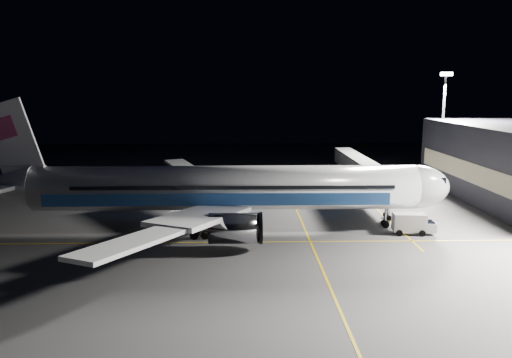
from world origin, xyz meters
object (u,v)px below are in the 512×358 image
object	(u,v)px
safety_cone_a	(259,202)
safety_cone_c	(237,212)
floodlight_mast_north	(443,117)
safety_cone_b	(268,202)
jet_bridge	(365,170)
baggage_tug	(181,199)
airliner	(218,189)
service_truck	(413,223)

from	to	relation	value
safety_cone_a	safety_cone_c	distance (m)	7.30
floodlight_mast_north	safety_cone_b	distance (m)	40.40
jet_bridge	safety_cone_b	distance (m)	17.10
jet_bridge	baggage_tug	distance (m)	29.99
floodlight_mast_north	safety_cone_a	size ratio (longest dim) A/B	30.18
safety_cone_b	floodlight_mast_north	bearing A→B (deg)	28.11
floodlight_mast_north	safety_cone_b	world-z (taller)	floodlight_mast_north
jet_bridge	safety_cone_a	bearing A→B (deg)	-165.88
baggage_tug	safety_cone_c	xyz separation A→B (m)	(8.69, -6.41, -0.49)
airliner	safety_cone_b	size ratio (longest dim) A/B	105.16
jet_bridge	safety_cone_a	xyz separation A→B (m)	(-17.35, -4.37, -4.24)
safety_cone_b	safety_cone_c	bearing A→B (deg)	-125.61
airliner	jet_bridge	bearing A→B (deg)	38.04
airliner	floodlight_mast_north	size ratio (longest dim) A/B	2.97
floodlight_mast_north	safety_cone_c	world-z (taller)	floodlight_mast_north
service_truck	safety_cone_a	size ratio (longest dim) A/B	7.63
service_truck	safety_cone_c	size ratio (longest dim) A/B	10.05
safety_cone_c	floodlight_mast_north	bearing A→B (deg)	32.60
jet_bridge	safety_cone_b	xyz separation A→B (m)	(-16.00, -4.23, -4.29)
safety_cone_c	jet_bridge	bearing A→B (deg)	27.60
airliner	safety_cone_c	world-z (taller)	airliner
safety_cone_a	safety_cone_b	size ratio (longest dim) A/B	1.17
service_truck	safety_cone_a	bearing A→B (deg)	141.78
airliner	baggage_tug	size ratio (longest dim) A/B	25.84
floodlight_mast_north	service_truck	size ratio (longest dim) A/B	3.96
safety_cone_b	service_truck	bearing A→B (deg)	-44.88
baggage_tug	airliner	bearing A→B (deg)	-70.22
safety_cone_b	airliner	bearing A→B (deg)	-117.11
service_truck	safety_cone_c	distance (m)	24.14
safety_cone_c	service_truck	bearing A→B (deg)	-25.46
service_truck	baggage_tug	bearing A→B (deg)	155.40
baggage_tug	safety_cone_a	world-z (taller)	baggage_tug
service_truck	airliner	bearing A→B (deg)	176.82
jet_bridge	service_truck	distance (m)	21.46
jet_bridge	safety_cone_c	size ratio (longest dim) A/B	66.09
jet_bridge	service_truck	bearing A→B (deg)	-87.19
safety_cone_b	baggage_tug	bearing A→B (deg)	-179.19
baggage_tug	safety_cone_c	world-z (taller)	baggage_tug
baggage_tug	safety_cone_b	world-z (taller)	baggage_tug
safety_cone_a	jet_bridge	bearing A→B (deg)	14.12
baggage_tug	safety_cone_b	distance (m)	13.42
floodlight_mast_north	safety_cone_c	distance (m)	47.54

